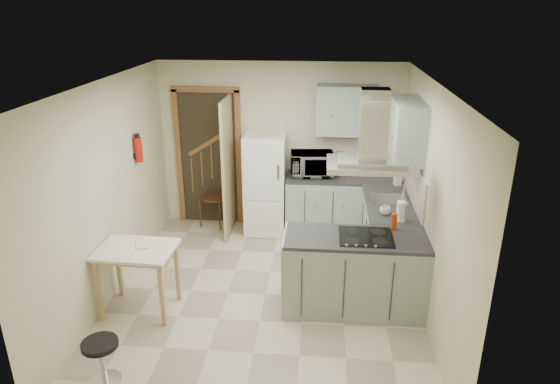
# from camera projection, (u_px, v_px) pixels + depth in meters

# --- Properties ---
(floor) EXTENTS (4.20, 4.20, 0.00)m
(floor) POSITION_uv_depth(u_px,v_px,m) (266.00, 294.00, 5.98)
(floor) COLOR beige
(floor) RESTS_ON ground
(ceiling) EXTENTS (4.20, 4.20, 0.00)m
(ceiling) POSITION_uv_depth(u_px,v_px,m) (263.00, 84.00, 5.09)
(ceiling) COLOR silver
(ceiling) RESTS_ON back_wall
(back_wall) EXTENTS (3.60, 0.00, 3.60)m
(back_wall) POSITION_uv_depth(u_px,v_px,m) (281.00, 146.00, 7.49)
(back_wall) COLOR beige
(back_wall) RESTS_ON floor
(left_wall) EXTENTS (0.00, 4.20, 4.20)m
(left_wall) POSITION_uv_depth(u_px,v_px,m) (108.00, 193.00, 5.68)
(left_wall) COLOR beige
(left_wall) RESTS_ON floor
(right_wall) EXTENTS (0.00, 4.20, 4.20)m
(right_wall) POSITION_uv_depth(u_px,v_px,m) (430.00, 203.00, 5.39)
(right_wall) COLOR beige
(right_wall) RESTS_ON floor
(doorway) EXTENTS (1.10, 0.12, 2.10)m
(doorway) POSITION_uv_depth(u_px,v_px,m) (209.00, 158.00, 7.62)
(doorway) COLOR brown
(doorway) RESTS_ON floor
(fridge) EXTENTS (0.60, 0.60, 1.50)m
(fridge) POSITION_uv_depth(u_px,v_px,m) (265.00, 184.00, 7.41)
(fridge) COLOR white
(fridge) RESTS_ON floor
(counter_back) EXTENTS (1.08, 0.60, 0.90)m
(counter_back) POSITION_uv_depth(u_px,v_px,m) (323.00, 205.00, 7.44)
(counter_back) COLOR #9EB2A0
(counter_back) RESTS_ON floor
(counter_right) EXTENTS (0.60, 1.95, 0.90)m
(counter_right) POSITION_uv_depth(u_px,v_px,m) (385.00, 226.00, 6.75)
(counter_right) COLOR #9EB2A0
(counter_right) RESTS_ON floor
(splashback) EXTENTS (1.68, 0.02, 0.50)m
(splashback) POSITION_uv_depth(u_px,v_px,m) (345.00, 155.00, 7.44)
(splashback) COLOR beige
(splashback) RESTS_ON counter_back
(wall_cabinet_back) EXTENTS (0.85, 0.35, 0.70)m
(wall_cabinet_back) POSITION_uv_depth(u_px,v_px,m) (347.00, 110.00, 7.03)
(wall_cabinet_back) COLOR #9EB2A0
(wall_cabinet_back) RESTS_ON back_wall
(wall_cabinet_right) EXTENTS (0.35, 0.90, 0.70)m
(wall_cabinet_right) POSITION_uv_depth(u_px,v_px,m) (406.00, 130.00, 5.98)
(wall_cabinet_right) COLOR #9EB2A0
(wall_cabinet_right) RESTS_ON right_wall
(peninsula) EXTENTS (1.55, 0.65, 0.90)m
(peninsula) POSITION_uv_depth(u_px,v_px,m) (354.00, 273.00, 5.57)
(peninsula) COLOR #9EB2A0
(peninsula) RESTS_ON floor
(hob) EXTENTS (0.58, 0.50, 0.01)m
(hob) POSITION_uv_depth(u_px,v_px,m) (366.00, 237.00, 5.40)
(hob) COLOR black
(hob) RESTS_ON peninsula
(extractor_hood) EXTENTS (0.90, 0.55, 0.10)m
(extractor_hood) POSITION_uv_depth(u_px,v_px,m) (371.00, 165.00, 5.11)
(extractor_hood) COLOR silver
(extractor_hood) RESTS_ON ceiling
(sink) EXTENTS (0.45, 0.40, 0.01)m
(sink) POSITION_uv_depth(u_px,v_px,m) (389.00, 199.00, 6.42)
(sink) COLOR silver
(sink) RESTS_ON counter_right
(fire_extinguisher) EXTENTS (0.10, 0.10, 0.32)m
(fire_extinguisher) POSITION_uv_depth(u_px,v_px,m) (138.00, 150.00, 6.42)
(fire_extinguisher) COLOR #B2140F
(fire_extinguisher) RESTS_ON left_wall
(drop_leaf_table) EXTENTS (0.85, 0.66, 0.78)m
(drop_leaf_table) POSITION_uv_depth(u_px,v_px,m) (139.00, 280.00, 5.56)
(drop_leaf_table) COLOR tan
(drop_leaf_table) RESTS_ON floor
(bentwood_chair) EXTENTS (0.49, 0.49, 0.92)m
(bentwood_chair) POSITION_uv_depth(u_px,v_px,m) (214.00, 197.00, 7.70)
(bentwood_chair) COLOR #522B1B
(bentwood_chair) RESTS_ON floor
(stool) EXTENTS (0.37, 0.37, 0.44)m
(stool) POSITION_uv_depth(u_px,v_px,m) (102.00, 362.00, 4.54)
(stool) COLOR black
(stool) RESTS_ON floor
(microwave) EXTENTS (0.65, 0.47, 0.34)m
(microwave) POSITION_uv_depth(u_px,v_px,m) (312.00, 164.00, 7.26)
(microwave) COLOR black
(microwave) RESTS_ON counter_back
(kettle) EXTENTS (0.16, 0.16, 0.19)m
(kettle) POSITION_uv_depth(u_px,v_px,m) (349.00, 168.00, 7.33)
(kettle) COLOR white
(kettle) RESTS_ON counter_back
(cereal_box) EXTENTS (0.15, 0.23, 0.32)m
(cereal_box) POSITION_uv_depth(u_px,v_px,m) (340.00, 164.00, 7.31)
(cereal_box) COLOR #CD5418
(cereal_box) RESTS_ON counter_back
(soap_bottle) EXTENTS (0.11, 0.11, 0.21)m
(soap_bottle) POSITION_uv_depth(u_px,v_px,m) (398.00, 178.00, 6.89)
(soap_bottle) COLOR #B0B1BD
(soap_bottle) RESTS_ON counter_right
(paper_towel) EXTENTS (0.11, 0.11, 0.25)m
(paper_towel) POSITION_uv_depth(u_px,v_px,m) (401.00, 211.00, 5.76)
(paper_towel) COLOR white
(paper_towel) RESTS_ON counter_right
(cup) EXTENTS (0.16, 0.16, 0.10)m
(cup) POSITION_uv_depth(u_px,v_px,m) (385.00, 211.00, 5.96)
(cup) COLOR silver
(cup) RESTS_ON counter_right
(red_bottle) EXTENTS (0.08, 0.08, 0.19)m
(red_bottle) POSITION_uv_depth(u_px,v_px,m) (394.00, 221.00, 5.56)
(red_bottle) COLOR #B63A0F
(red_bottle) RESTS_ON peninsula
(book) EXTENTS (0.20, 0.23, 0.09)m
(book) POSITION_uv_depth(u_px,v_px,m) (136.00, 243.00, 5.46)
(book) COLOR #A44536
(book) RESTS_ON drop_leaf_table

